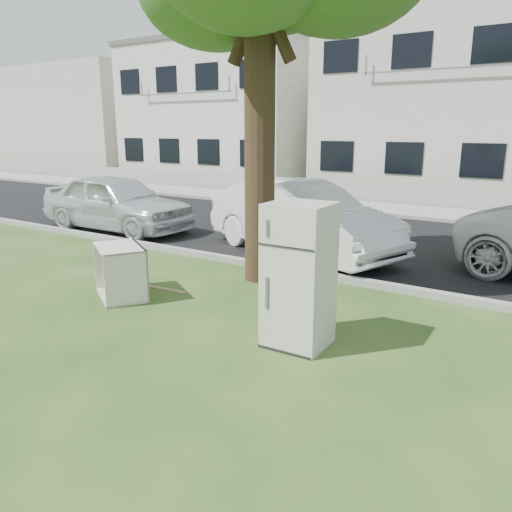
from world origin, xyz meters
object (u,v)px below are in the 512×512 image
Objects in this scene: cabinet at (120,271)px; fridge at (299,276)px; car_center at (301,218)px; car_left at (117,202)px.

fridge is at bearing 30.30° from cabinet.
fridge reaches higher than car_center.
car_left is at bearing 170.32° from cabinet.
car_center is (-2.23, 4.28, -0.12)m from fridge.
car_left reaches higher than cabinet.
car_left is at bearing 151.83° from fridge.
fridge is 3.39m from cabinet.
car_left is (-4.29, 3.80, 0.34)m from cabinet.
fridge is 8.57m from car_left.
fridge is at bearing -117.53° from car_left.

